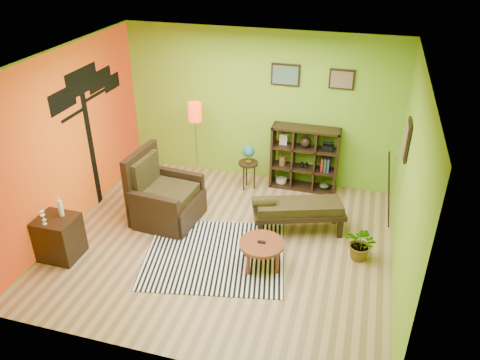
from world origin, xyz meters
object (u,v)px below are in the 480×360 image
(armchair, at_px, (164,200))
(bench, at_px, (296,209))
(side_cabinet, at_px, (59,237))
(globe_table, at_px, (248,156))
(cube_shelf, at_px, (305,159))
(coffee_table, at_px, (262,246))
(potted_plant, at_px, (361,247))
(floor_lamp, at_px, (195,120))

(armchair, height_order, bench, armchair)
(side_cabinet, bearing_deg, globe_table, 51.44)
(side_cabinet, height_order, cube_shelf, cube_shelf)
(cube_shelf, bearing_deg, armchair, -141.27)
(bench, bearing_deg, coffee_table, -108.76)
(armchair, bearing_deg, globe_table, 51.27)
(potted_plant, bearing_deg, coffee_table, -158.58)
(potted_plant, bearing_deg, side_cabinet, -165.10)
(coffee_table, xyz_separation_m, armchair, (-1.83, 0.74, 0.02))
(bench, bearing_deg, side_cabinet, -154.10)
(globe_table, height_order, potted_plant, globe_table)
(side_cabinet, bearing_deg, cube_shelf, 43.77)
(globe_table, bearing_deg, potted_plant, -36.11)
(armchair, xyz_separation_m, floor_lamp, (0.14, 1.22, 0.95))
(cube_shelf, distance_m, potted_plant, 2.21)
(armchair, bearing_deg, potted_plant, -3.58)
(bench, relative_size, potted_plant, 2.84)
(bench, height_order, potted_plant, bench)
(globe_table, distance_m, potted_plant, 2.66)
(armchair, bearing_deg, cube_shelf, 38.73)
(globe_table, distance_m, cube_shelf, 1.03)
(cube_shelf, height_order, potted_plant, cube_shelf)
(coffee_table, height_order, potted_plant, same)
(globe_table, height_order, bench, globe_table)
(coffee_table, relative_size, potted_plant, 1.21)
(side_cabinet, height_order, floor_lamp, floor_lamp)
(coffee_table, xyz_separation_m, floor_lamp, (-1.69, 1.96, 0.97))
(cube_shelf, xyz_separation_m, potted_plant, (1.14, -1.85, -0.39))
(floor_lamp, bearing_deg, potted_plant, -24.98)
(globe_table, distance_m, bench, 1.57)
(coffee_table, bearing_deg, armchair, 158.03)
(armchair, relative_size, cube_shelf, 0.99)
(armchair, height_order, cube_shelf, cube_shelf)
(coffee_table, bearing_deg, floor_lamp, 130.72)
(coffee_table, bearing_deg, bench, 71.24)
(floor_lamp, distance_m, cube_shelf, 2.09)
(armchair, bearing_deg, bench, 6.01)
(cube_shelf, xyz_separation_m, bench, (0.10, -1.42, -0.18))
(bench, bearing_deg, floor_lamp, 153.68)
(side_cabinet, distance_m, potted_plant, 4.40)
(globe_table, bearing_deg, armchair, -128.73)
(bench, bearing_deg, globe_table, 133.91)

